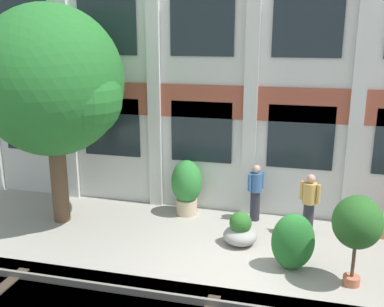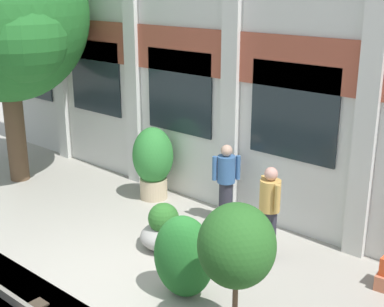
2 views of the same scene
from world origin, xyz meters
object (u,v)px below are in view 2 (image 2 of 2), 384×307
at_px(resident_watching_tracks, 226,182).
at_px(topiary_hedge, 184,257).
at_px(potted_plant_low_pan, 237,248).
at_px(potted_plant_ribbed_drum, 153,160).
at_px(broadleaf_tree, 3,19).
at_px(resident_near_plants, 269,211).
at_px(potted_plant_wide_bowl, 164,230).

distance_m(resident_watching_tracks, topiary_hedge, 2.61).
relative_size(potted_plant_low_pan, potted_plant_ribbed_drum, 1.22).
distance_m(broadleaf_tree, topiary_hedge, 6.90).
height_order(resident_near_plants, topiary_hedge, resident_near_plants).
height_order(broadleaf_tree, potted_plant_ribbed_drum, broadleaf_tree).
bearing_deg(potted_plant_low_pan, topiary_hedge, 162.68).
height_order(potted_plant_low_pan, resident_watching_tracks, potted_plant_low_pan).
relative_size(broadleaf_tree, topiary_hedge, 4.49).
height_order(broadleaf_tree, resident_watching_tracks, broadleaf_tree).
distance_m(potted_plant_low_pan, resident_watching_tracks, 3.59).
xyz_separation_m(potted_plant_low_pan, resident_watching_tracks, (-2.26, 2.75, -0.51)).
height_order(potted_plant_low_pan, potted_plant_ribbed_drum, potted_plant_low_pan).
bearing_deg(potted_plant_ribbed_drum, resident_near_plants, -10.58).
height_order(potted_plant_ribbed_drum, resident_near_plants, resident_near_plants).
bearing_deg(potted_plant_wide_bowl, resident_watching_tracks, 83.26).
height_order(potted_plant_ribbed_drum, topiary_hedge, potted_plant_ribbed_drum).
relative_size(broadleaf_tree, potted_plant_ribbed_drum, 3.63).
bearing_deg(potted_plant_low_pan, resident_watching_tracks, 129.41).
bearing_deg(potted_plant_wide_bowl, broadleaf_tree, 177.36).
bearing_deg(topiary_hedge, potted_plant_ribbed_drum, 141.68).
distance_m(potted_plant_ribbed_drum, resident_near_plants, 3.33).
distance_m(potted_plant_low_pan, potted_plant_ribbed_drum, 4.98).
bearing_deg(resident_watching_tracks, resident_near_plants, 18.31).
bearing_deg(potted_plant_low_pan, potted_plant_ribbed_drum, 146.88).
relative_size(potted_plant_wide_bowl, topiary_hedge, 0.65).
xyz_separation_m(broadleaf_tree, potted_plant_wide_bowl, (4.87, -0.22, -3.31)).
bearing_deg(resident_watching_tracks, broadleaf_tree, -122.12).
bearing_deg(potted_plant_ribbed_drum, potted_plant_wide_bowl, -40.62).
height_order(potted_plant_low_pan, topiary_hedge, potted_plant_low_pan).
relative_size(potted_plant_wide_bowl, resident_watching_tracks, 0.53).
xyz_separation_m(potted_plant_ribbed_drum, resident_watching_tracks, (1.89, 0.04, -0.02)).
height_order(potted_plant_ribbed_drum, potted_plant_wide_bowl, potted_plant_ribbed_drum).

